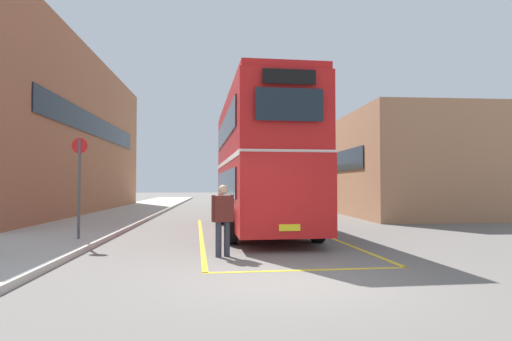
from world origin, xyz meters
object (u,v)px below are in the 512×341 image
single_deck_bus (274,185)px  pedestrian_boarding (223,215)px  double_decker_bus (259,161)px  bus_stop_sign (79,178)px

single_deck_bus → pedestrian_boarding: 22.78m
double_decker_bus → pedestrian_boarding: bearing=-103.9°
double_decker_bus → single_deck_bus: size_ratio=1.04×
single_deck_bus → bus_stop_sign: bearing=-111.9°
double_decker_bus → bus_stop_sign: 6.06m
pedestrian_boarding → single_deck_bus: bearing=80.0°
double_decker_bus → single_deck_bus: bearing=81.2°
double_decker_bus → pedestrian_boarding: (-1.32, -5.33, -1.56)m
double_decker_bus → pedestrian_boarding: 5.71m
single_deck_bus → bus_stop_sign: size_ratio=3.49×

